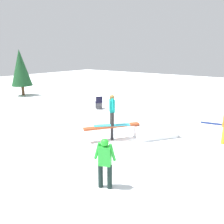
% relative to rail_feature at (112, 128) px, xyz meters
% --- Properties ---
extents(ground_plane, '(60.00, 60.00, 0.00)m').
position_rel_rail_feature_xyz_m(ground_plane, '(0.00, 0.00, -0.55)').
color(ground_plane, white).
extents(rail_feature, '(2.23, 1.63, 0.64)m').
position_rel_rail_feature_xyz_m(rail_feature, '(0.00, 0.00, 0.00)').
color(rail_feature, black).
rests_on(rail_feature, ground).
extents(snow_kicker_ramp, '(2.33, 2.25, 0.52)m').
position_rel_rail_feature_xyz_m(snow_kicker_ramp, '(-1.62, 1.09, -0.29)').
color(snow_kicker_ramp, white).
rests_on(snow_kicker_ramp, ground).
extents(main_rider_on_rail, '(1.30, 1.29, 1.34)m').
position_rel_rail_feature_xyz_m(main_rider_on_rail, '(0.00, 0.00, 0.75)').
color(main_rider_on_rail, '#2EB6CE').
rests_on(main_rider_on_rail, rail_feature).
extents(bystander_green, '(0.33, 0.60, 1.47)m').
position_rel_rail_feature_xyz_m(bystander_green, '(2.92, 1.99, 0.27)').
color(bystander_green, black).
rests_on(bystander_green, ground).
extents(loose_snowboard_navy, '(0.56, 1.27, 0.02)m').
position_rel_rail_feature_xyz_m(loose_snowboard_navy, '(-5.01, 2.98, -0.54)').
color(loose_snowboard_navy, navy).
rests_on(loose_snowboard_navy, ground).
extents(loose_snowboard_white, '(1.30, 1.00, 0.02)m').
position_rel_rail_feature_xyz_m(loose_snowboard_white, '(3.12, -1.25, -0.54)').
color(loose_snowboard_white, white).
rests_on(loose_snowboard_white, ground).
extents(folding_chair, '(0.62, 0.62, 0.88)m').
position_rel_rail_feature_xyz_m(folding_chair, '(-3.73, -3.97, -0.14)').
color(folding_chair, '#3F3F44').
rests_on(folding_chair, ground).
extents(pine_tree_far, '(1.75, 1.75, 3.98)m').
position_rel_rail_feature_xyz_m(pine_tree_far, '(-3.35, -12.53, 1.86)').
color(pine_tree_far, '#4C331E').
rests_on(pine_tree_far, ground).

